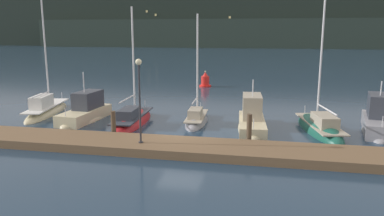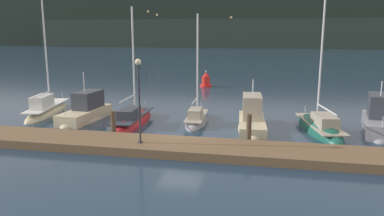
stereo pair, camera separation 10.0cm
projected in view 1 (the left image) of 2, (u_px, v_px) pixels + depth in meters
name	position (u px, v px, depth m)	size (l,w,h in m)	color
ground_plane	(181.00, 140.00, 21.51)	(400.00, 400.00, 0.00)	#1E3347
dock	(172.00, 147.00, 19.48)	(31.63, 2.80, 0.45)	brown
mooring_pile_1	(113.00, 125.00, 21.70)	(0.28, 0.28, 1.62)	#4C3D2D
mooring_pile_2	(249.00, 130.00, 20.18)	(0.28, 0.28, 1.78)	#4C3D2D
sailboat_berth_1	(47.00, 111.00, 28.23)	(2.81, 7.19, 10.99)	beige
motorboat_berth_2	(85.00, 115.00, 26.20)	(2.21, 5.45, 4.00)	beige
sailboat_berth_3	(133.00, 122.00, 25.27)	(2.00, 6.71, 8.45)	red
sailboat_berth_4	(196.00, 121.00, 25.57)	(1.64, 5.10, 7.90)	gray
motorboat_berth_5	(252.00, 123.00, 23.97)	(2.18, 5.83, 3.81)	beige
sailboat_berth_6	(319.00, 129.00, 23.38)	(3.08, 7.11, 11.19)	#195647
motorboat_berth_7	(377.00, 124.00, 23.17)	(2.67, 5.69, 3.68)	gray
channel_buoy	(205.00, 81.00, 41.99)	(1.36, 1.36, 1.80)	red
dock_lamppost	(139.00, 88.00, 18.85)	(0.32, 0.32, 4.34)	#2D2D33
hillside_backdrop	(251.00, 21.00, 145.45)	(240.00, 23.00, 21.20)	#1E2823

